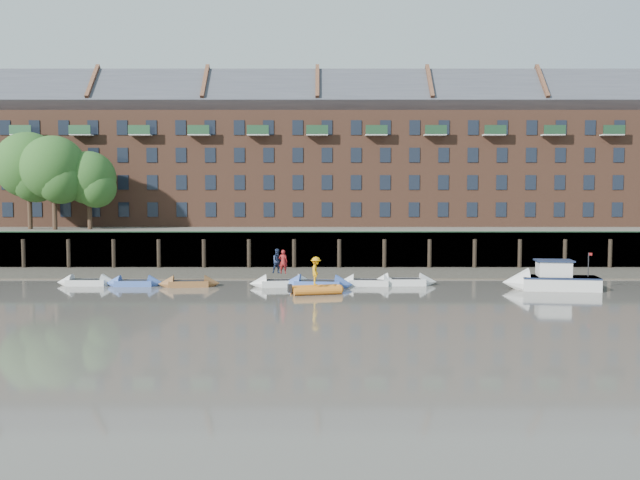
{
  "coord_description": "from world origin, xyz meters",
  "views": [
    {
      "loc": [
        0.31,
        -37.92,
        6.58
      ],
      "look_at": [
        0.29,
        12.0,
        3.2
      ],
      "focal_mm": 38.0,
      "sensor_mm": 36.0,
      "label": 1
    }
  ],
  "objects_px": {
    "rowboat_1": "(135,283)",
    "rowboat_4": "(318,284)",
    "rowboat_2": "(189,284)",
    "rib_tender": "(318,290)",
    "rowboat_5": "(369,282)",
    "motor_launch": "(544,280)",
    "rowboat_0": "(87,282)",
    "person_rower_b": "(278,261)",
    "person_rower_a": "(283,262)",
    "rowboat_3": "(282,283)",
    "rowboat_6": "(404,282)",
    "person_rib_crew": "(316,271)"
  },
  "relations": [
    {
      "from": "rowboat_5",
      "to": "person_rib_crew",
      "type": "relative_size",
      "value": 2.35
    },
    {
      "from": "rowboat_6",
      "to": "rowboat_2",
      "type": "bearing_deg",
      "value": -177.12
    },
    {
      "from": "rowboat_2",
      "to": "person_rower_b",
      "type": "xyz_separation_m",
      "value": [
        6.31,
        0.36,
        1.57
      ]
    },
    {
      "from": "rowboat_0",
      "to": "rowboat_6",
      "type": "bearing_deg",
      "value": 0.94
    },
    {
      "from": "rowboat_0",
      "to": "person_rower_a",
      "type": "height_order",
      "value": "person_rower_a"
    },
    {
      "from": "person_rower_b",
      "to": "person_rib_crew",
      "type": "distance_m",
      "value": 4.69
    },
    {
      "from": "rowboat_6",
      "to": "rowboat_3",
      "type": "bearing_deg",
      "value": -175.82
    },
    {
      "from": "rowboat_0",
      "to": "rowboat_6",
      "type": "height_order",
      "value": "rowboat_6"
    },
    {
      "from": "rowboat_1",
      "to": "rib_tender",
      "type": "relative_size",
      "value": 1.16
    },
    {
      "from": "rowboat_4",
      "to": "person_rower_b",
      "type": "distance_m",
      "value": 3.37
    },
    {
      "from": "rowboat_1",
      "to": "motor_launch",
      "type": "bearing_deg",
      "value": -4.67
    },
    {
      "from": "rowboat_1",
      "to": "rowboat_5",
      "type": "xyz_separation_m",
      "value": [
        16.85,
        0.25,
        0.01
      ]
    },
    {
      "from": "rowboat_6",
      "to": "person_rib_crew",
      "type": "relative_size",
      "value": 2.5
    },
    {
      "from": "rowboat_5",
      "to": "person_rower_a",
      "type": "distance_m",
      "value": 6.36
    },
    {
      "from": "rowboat_1",
      "to": "rowboat_4",
      "type": "distance_m",
      "value": 13.21
    },
    {
      "from": "rowboat_0",
      "to": "person_rower_b",
      "type": "height_order",
      "value": "person_rower_b"
    },
    {
      "from": "rowboat_4",
      "to": "person_rib_crew",
      "type": "xyz_separation_m",
      "value": [
        -0.12,
        -2.94,
        1.26
      ]
    },
    {
      "from": "rowboat_4",
      "to": "rib_tender",
      "type": "relative_size",
      "value": 1.43
    },
    {
      "from": "rowboat_5",
      "to": "person_rower_a",
      "type": "bearing_deg",
      "value": -172.32
    },
    {
      "from": "rowboat_2",
      "to": "rowboat_4",
      "type": "relative_size",
      "value": 0.87
    },
    {
      "from": "rowboat_0",
      "to": "person_rower_b",
      "type": "bearing_deg",
      "value": -0.75
    },
    {
      "from": "rowboat_3",
      "to": "rib_tender",
      "type": "xyz_separation_m",
      "value": [
        2.58,
        -3.53,
        0.03
      ]
    },
    {
      "from": "rowboat_1",
      "to": "person_rower_a",
      "type": "distance_m",
      "value": 10.8
    },
    {
      "from": "rowboat_1",
      "to": "person_rib_crew",
      "type": "xyz_separation_m",
      "value": [
        13.07,
        -3.79,
        1.3
      ]
    },
    {
      "from": "rowboat_3",
      "to": "person_rower_b",
      "type": "xyz_separation_m",
      "value": [
        -0.32,
        0.2,
        1.55
      ]
    },
    {
      "from": "rowboat_2",
      "to": "rib_tender",
      "type": "xyz_separation_m",
      "value": [
        9.21,
        -3.38,
        0.04
      ]
    },
    {
      "from": "rowboat_3",
      "to": "motor_launch",
      "type": "bearing_deg",
      "value": -13.26
    },
    {
      "from": "rib_tender",
      "to": "rowboat_5",
      "type": "bearing_deg",
      "value": 33.58
    },
    {
      "from": "rowboat_4",
      "to": "person_rower_a",
      "type": "bearing_deg",
      "value": 170.7
    },
    {
      "from": "person_rib_crew",
      "to": "rowboat_4",
      "type": "bearing_deg",
      "value": -0.0
    },
    {
      "from": "rowboat_5",
      "to": "motor_launch",
      "type": "bearing_deg",
      "value": -5.67
    },
    {
      "from": "rowboat_1",
      "to": "rowboat_2",
      "type": "relative_size",
      "value": 0.93
    },
    {
      "from": "person_rower_a",
      "to": "person_rib_crew",
      "type": "xyz_separation_m",
      "value": [
        2.37,
        -3.68,
        -0.25
      ]
    },
    {
      "from": "person_rower_a",
      "to": "rowboat_6",
      "type": "bearing_deg",
      "value": -171.66
    },
    {
      "from": "rowboat_6",
      "to": "person_rower_a",
      "type": "height_order",
      "value": "person_rower_a"
    },
    {
      "from": "rowboat_3",
      "to": "rowboat_6",
      "type": "relative_size",
      "value": 1.01
    },
    {
      "from": "rowboat_4",
      "to": "rowboat_6",
      "type": "relative_size",
      "value": 1.09
    },
    {
      "from": "rowboat_4",
      "to": "rowboat_5",
      "type": "xyz_separation_m",
      "value": [
        3.67,
        1.11,
        -0.03
      ]
    },
    {
      "from": "person_rower_a",
      "to": "rowboat_3",
      "type": "bearing_deg",
      "value": 60.07
    },
    {
      "from": "rowboat_3",
      "to": "person_rower_b",
      "type": "height_order",
      "value": "person_rower_b"
    },
    {
      "from": "rib_tender",
      "to": "rowboat_1",
      "type": "bearing_deg",
      "value": 150.08
    },
    {
      "from": "rowboat_3",
      "to": "rowboat_4",
      "type": "bearing_deg",
      "value": -22.29
    },
    {
      "from": "rowboat_3",
      "to": "rib_tender",
      "type": "height_order",
      "value": "rowboat_3"
    },
    {
      "from": "rowboat_0",
      "to": "motor_launch",
      "type": "distance_m",
      "value": 32.4
    },
    {
      "from": "rib_tender",
      "to": "motor_launch",
      "type": "height_order",
      "value": "motor_launch"
    },
    {
      "from": "rowboat_1",
      "to": "rowboat_4",
      "type": "bearing_deg",
      "value": -4.74
    },
    {
      "from": "person_rower_a",
      "to": "person_rower_b",
      "type": "height_order",
      "value": "person_rower_b"
    },
    {
      "from": "person_rower_b",
      "to": "rowboat_5",
      "type": "bearing_deg",
      "value": -15.55
    },
    {
      "from": "rowboat_0",
      "to": "person_rower_a",
      "type": "bearing_deg",
      "value": -1.14
    },
    {
      "from": "rib_tender",
      "to": "rowboat_0",
      "type": "bearing_deg",
      "value": 152.27
    }
  ]
}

